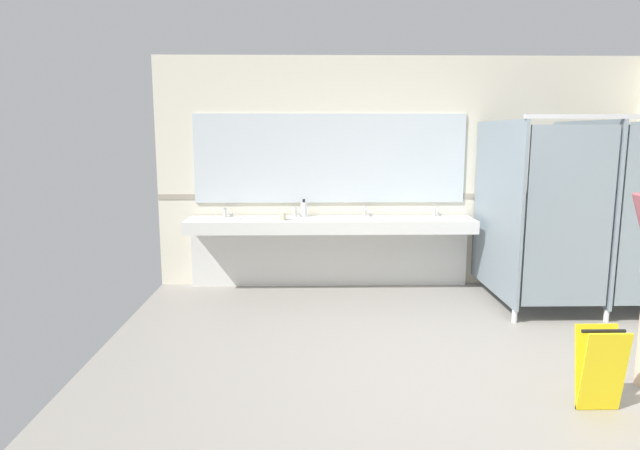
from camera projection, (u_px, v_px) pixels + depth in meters
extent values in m
cube|color=gray|center=(469.00, 386.00, 4.08)|extent=(5.84, 5.86, 0.10)
cube|color=beige|center=(409.00, 173.00, 6.50)|extent=(5.84, 0.12, 2.64)
cube|color=#9E937F|center=(409.00, 196.00, 6.49)|extent=(5.84, 0.01, 0.06)
cube|color=silver|center=(330.00, 225.00, 6.24)|extent=(3.22, 0.52, 0.14)
cube|color=silver|center=(330.00, 256.00, 6.53)|extent=(3.22, 0.08, 0.69)
cube|color=beige|center=(222.00, 224.00, 6.18)|extent=(0.42, 0.29, 0.11)
cylinder|color=silver|center=(225.00, 212.00, 6.36)|extent=(0.04, 0.04, 0.11)
cylinder|color=silver|center=(224.00, 209.00, 6.30)|extent=(0.03, 0.11, 0.03)
sphere|color=silver|center=(231.00, 214.00, 6.38)|extent=(0.04, 0.04, 0.04)
cube|color=beige|center=(295.00, 224.00, 6.20)|extent=(0.42, 0.29, 0.11)
cylinder|color=silver|center=(295.00, 212.00, 6.38)|extent=(0.04, 0.04, 0.11)
cylinder|color=silver|center=(295.00, 208.00, 6.32)|extent=(0.03, 0.11, 0.03)
sphere|color=silver|center=(301.00, 214.00, 6.40)|extent=(0.04, 0.04, 0.04)
cube|color=beige|center=(366.00, 223.00, 6.22)|extent=(0.42, 0.29, 0.11)
cylinder|color=silver|center=(365.00, 211.00, 6.40)|extent=(0.04, 0.04, 0.11)
cylinder|color=silver|center=(365.00, 208.00, 6.34)|extent=(0.03, 0.11, 0.03)
sphere|color=silver|center=(371.00, 213.00, 6.41)|extent=(0.04, 0.04, 0.04)
cube|color=beige|center=(438.00, 223.00, 6.23)|extent=(0.42, 0.29, 0.11)
cylinder|color=silver|center=(434.00, 211.00, 6.41)|extent=(0.04, 0.04, 0.11)
cylinder|color=silver|center=(435.00, 208.00, 6.35)|extent=(0.03, 0.11, 0.03)
sphere|color=silver|center=(440.00, 213.00, 6.43)|extent=(0.04, 0.04, 0.04)
cube|color=silver|center=(330.00, 158.00, 6.39)|extent=(3.12, 0.02, 1.02)
cube|color=gray|center=(496.00, 208.00, 5.78)|extent=(0.03, 1.45, 1.79)
cylinder|color=silver|center=(514.00, 316.00, 5.28)|extent=(0.05, 0.05, 0.12)
cube|color=gray|center=(580.00, 207.00, 5.79)|extent=(0.03, 1.45, 1.79)
cylinder|color=silver|center=(606.00, 316.00, 5.30)|extent=(0.05, 0.05, 0.12)
cube|color=gray|center=(569.00, 218.00, 5.10)|extent=(0.80, 0.03, 1.69)
cube|color=#B7BABF|center=(626.00, 117.00, 4.96)|extent=(1.83, 0.04, 0.04)
cylinder|color=white|center=(304.00, 209.00, 6.36)|extent=(0.07, 0.07, 0.17)
cylinder|color=black|center=(304.00, 201.00, 6.35)|extent=(0.03, 0.03, 0.04)
cylinder|color=beige|center=(283.00, 217.00, 6.09)|extent=(0.07, 0.07, 0.09)
cube|color=yellow|center=(604.00, 372.00, 3.54)|extent=(0.28, 0.10, 0.55)
cube|color=yellow|center=(597.00, 366.00, 3.62)|extent=(0.28, 0.10, 0.55)
cylinder|color=black|center=(604.00, 331.00, 3.54)|extent=(0.28, 0.02, 0.02)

